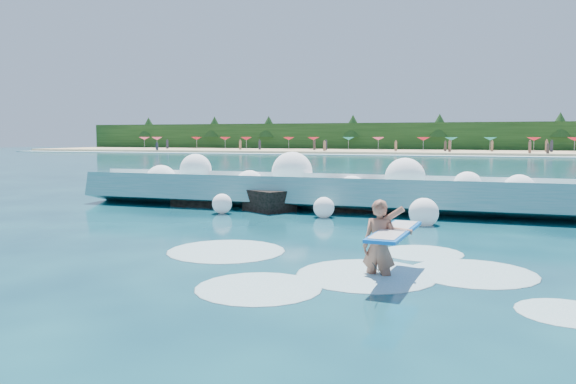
% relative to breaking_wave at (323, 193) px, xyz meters
% --- Properties ---
extents(ground, '(200.00, 200.00, 0.00)m').
position_rel_breaking_wave_xyz_m(ground, '(-0.82, -7.94, -0.57)').
color(ground, '#072A3B').
rests_on(ground, ground).
extents(beach, '(140.00, 20.00, 0.40)m').
position_rel_breaking_wave_xyz_m(beach, '(-0.82, 70.06, -0.37)').
color(beach, tan).
rests_on(beach, ground).
extents(wet_band, '(140.00, 5.00, 0.08)m').
position_rel_breaking_wave_xyz_m(wet_band, '(-0.82, 59.06, -0.53)').
color(wet_band, silver).
rests_on(wet_band, ground).
extents(treeline, '(140.00, 4.00, 5.00)m').
position_rel_breaking_wave_xyz_m(treeline, '(-0.82, 80.06, 1.93)').
color(treeline, black).
rests_on(treeline, ground).
extents(breaking_wave, '(18.79, 2.89, 1.62)m').
position_rel_breaking_wave_xyz_m(breaking_wave, '(0.00, 0.00, 0.00)').
color(breaking_wave, teal).
rests_on(breaking_wave, ground).
extents(rock_cluster, '(7.90, 3.16, 1.25)m').
position_rel_breaking_wave_xyz_m(rock_cluster, '(-2.03, -0.45, -0.17)').
color(rock_cluster, black).
rests_on(rock_cluster, ground).
extents(surfer_with_board, '(1.00, 2.95, 1.79)m').
position_rel_breaking_wave_xyz_m(surfer_with_board, '(3.81, -9.49, 0.10)').
color(surfer_with_board, '#9D6049').
rests_on(surfer_with_board, ground).
extents(wave_spray, '(14.63, 4.44, 2.16)m').
position_rel_breaking_wave_xyz_m(wave_spray, '(-0.49, -0.14, 0.45)').
color(wave_spray, white).
rests_on(wave_spray, ground).
extents(surf_foam, '(9.05, 6.09, 0.14)m').
position_rel_breaking_wave_xyz_m(surf_foam, '(2.88, -8.97, -0.57)').
color(surf_foam, silver).
rests_on(surf_foam, ground).
extents(beach_umbrellas, '(109.53, 6.67, 0.50)m').
position_rel_breaking_wave_xyz_m(beach_umbrellas, '(-1.42, 72.20, 1.68)').
color(beach_umbrellas, '#DF4173').
rests_on(beach_umbrellas, ground).
extents(beachgoers, '(95.02, 13.11, 1.94)m').
position_rel_breaking_wave_xyz_m(beachgoers, '(9.68, 67.41, 0.54)').
color(beachgoers, '#3F332D').
rests_on(beachgoers, ground).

